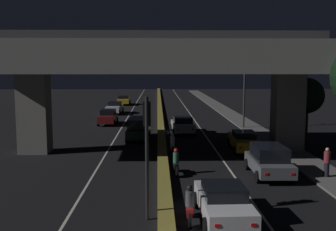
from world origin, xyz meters
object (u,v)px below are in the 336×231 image
at_px(traffic_light_left_of_median, 147,136).
at_px(car_white_lead, 223,202).
at_px(car_grey_second, 269,160).
at_px(car_white_third_oncoming, 115,108).
at_px(car_dark_red_second_oncoming, 108,117).
at_px(pedestrian_on_sidewalk, 327,162).
at_px(car_taxi_yellow_third, 244,141).
at_px(motorcycle_white_filtering_far, 172,145).
at_px(car_taxi_yellow_fourth_oncoming, 124,100).
at_px(car_dark_green_lead_oncoming, 138,128).
at_px(motorcycle_black_filtering_mid, 176,163).
at_px(motorcycle_red_filtering_near, 190,207).
at_px(street_lamp, 241,85).
at_px(car_white_fourth, 183,125).

height_order(traffic_light_left_of_median, car_white_lead, traffic_light_left_of_median).
relative_size(car_grey_second, car_white_third_oncoming, 0.91).
bearing_deg(car_dark_red_second_oncoming, car_white_third_oncoming, -177.04).
relative_size(car_grey_second, pedestrian_on_sidewalk, 2.63).
xyz_separation_m(car_taxi_yellow_third, motorcycle_white_filtering_far, (-5.18, -0.81, -0.12)).
relative_size(car_grey_second, car_taxi_yellow_fourth_oncoming, 0.94).
relative_size(car_dark_green_lead_oncoming, motorcycle_black_filtering_mid, 2.50).
xyz_separation_m(car_dark_green_lead_oncoming, motorcycle_red_filtering_near, (2.83, -17.82, -0.32)).
xyz_separation_m(car_taxi_yellow_third, car_taxi_yellow_fourth_oncoming, (-11.66, 35.73, 0.00)).
bearing_deg(motorcycle_black_filtering_mid, street_lamp, -25.83).
bearing_deg(car_white_lead, traffic_light_left_of_median, 82.74).
relative_size(car_dark_green_lead_oncoming, car_dark_red_second_oncoming, 1.12).
relative_size(car_taxi_yellow_third, car_white_third_oncoming, 1.06).
relative_size(car_white_third_oncoming, motorcycle_red_filtering_near, 2.57).
distance_m(car_dark_red_second_oncoming, pedestrian_on_sidewalk, 25.29).
bearing_deg(motorcycle_black_filtering_mid, motorcycle_red_filtering_near, 179.04).
bearing_deg(car_white_lead, motorcycle_red_filtering_near, 95.03).
xyz_separation_m(street_lamp, car_white_lead, (-5.59, -23.35, -3.53)).
bearing_deg(pedestrian_on_sidewalk, motorcycle_red_filtering_near, -143.41).
bearing_deg(motorcycle_black_filtering_mid, car_dark_red_second_oncoming, 14.99).
distance_m(traffic_light_left_of_median, car_taxi_yellow_third, 14.56).
bearing_deg(pedestrian_on_sidewalk, car_grey_second, 167.57).
bearing_deg(street_lamp, car_white_lead, -103.47).
height_order(motorcycle_red_filtering_near, motorcycle_white_filtering_far, motorcycle_red_filtering_near).
xyz_separation_m(car_grey_second, car_white_third_oncoming, (-11.71, 29.94, -0.08)).
relative_size(car_white_lead, motorcycle_red_filtering_near, 2.47).
distance_m(motorcycle_white_filtering_far, pedestrian_on_sidewalk, 10.36).
distance_m(street_lamp, car_taxi_yellow_fourth_oncoming, 29.02).
relative_size(traffic_light_left_of_median, car_taxi_yellow_third, 1.00).
xyz_separation_m(street_lamp, car_grey_second, (-2.00, -17.01, -3.41)).
relative_size(traffic_light_left_of_median, motorcycle_black_filtering_mid, 2.72).
height_order(car_dark_green_lead_oncoming, motorcycle_white_filtering_far, car_dark_green_lead_oncoming).
bearing_deg(car_white_third_oncoming, car_white_fourth, 29.29).
bearing_deg(motorcycle_black_filtering_mid, car_white_lead, -169.96).
bearing_deg(motorcycle_white_filtering_far, car_grey_second, -139.56).
bearing_deg(car_dark_red_second_oncoming, motorcycle_red_filtering_near, 14.52).
height_order(car_taxi_yellow_fourth_oncoming, motorcycle_red_filtering_near, motorcycle_red_filtering_near).
bearing_deg(car_grey_second, car_dark_green_lead_oncoming, 35.50).
xyz_separation_m(traffic_light_left_of_median, motorcycle_black_filtering_mid, (1.44, 6.49, -2.69)).
height_order(traffic_light_left_of_median, car_white_fourth, traffic_light_left_of_median).
bearing_deg(motorcycle_red_filtering_near, car_taxi_yellow_fourth_oncoming, 10.50).
bearing_deg(car_taxi_yellow_third, pedestrian_on_sidewalk, -155.90).
bearing_deg(street_lamp, car_dark_red_second_oncoming, 166.61).
distance_m(street_lamp, car_white_fourth, 7.33).
bearing_deg(car_white_third_oncoming, car_taxi_yellow_fourth_oncoming, -178.04).
distance_m(car_white_lead, car_taxi_yellow_third, 13.51).
height_order(car_grey_second, car_white_third_oncoming, car_grey_second).
bearing_deg(motorcycle_white_filtering_far, street_lamp, -33.15).
distance_m(street_lamp, motorcycle_red_filtering_near, 24.77).
relative_size(street_lamp, car_taxi_yellow_fourth_oncoming, 1.62).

